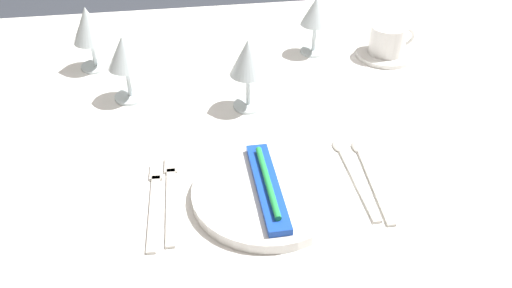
{
  "coord_description": "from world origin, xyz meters",
  "views": [
    {
      "loc": [
        -0.13,
        -0.89,
        1.33
      ],
      "look_at": [
        -0.01,
        -0.14,
        0.76
      ],
      "focal_mm": 37.85,
      "sensor_mm": 36.0,
      "label": 1
    }
  ],
  "objects_px": {
    "toothbrush_package": "(268,186)",
    "wine_glass_left": "(316,14)",
    "fork_inner": "(154,201)",
    "fork_outer": "(171,194)",
    "coffee_cup_left": "(388,39)",
    "wine_glass_right": "(124,56)",
    "wine_glass_centre": "(88,27)",
    "spoon_dessert": "(368,169)",
    "wine_glass_far": "(248,60)",
    "dinner_plate": "(267,193)",
    "spoon_soup": "(351,167)"
  },
  "relations": [
    {
      "from": "wine_glass_centre",
      "to": "spoon_dessert",
      "type": "bearing_deg",
      "value": -42.25
    },
    {
      "from": "wine_glass_right",
      "to": "toothbrush_package",
      "type": "bearing_deg",
      "value": -56.68
    },
    {
      "from": "wine_glass_far",
      "to": "toothbrush_package",
      "type": "bearing_deg",
      "value": -91.67
    },
    {
      "from": "spoon_soup",
      "to": "coffee_cup_left",
      "type": "relative_size",
      "value": 2.03
    },
    {
      "from": "toothbrush_package",
      "to": "spoon_dessert",
      "type": "distance_m",
      "value": 0.19
    },
    {
      "from": "dinner_plate",
      "to": "wine_glass_left",
      "type": "bearing_deg",
      "value": 68.31
    },
    {
      "from": "dinner_plate",
      "to": "wine_glass_centre",
      "type": "xyz_separation_m",
      "value": [
        -0.31,
        0.49,
        0.09
      ]
    },
    {
      "from": "dinner_plate",
      "to": "spoon_dessert",
      "type": "xyz_separation_m",
      "value": [
        0.18,
        0.04,
        -0.01
      ]
    },
    {
      "from": "wine_glass_centre",
      "to": "wine_glass_right",
      "type": "height_order",
      "value": "wine_glass_centre"
    },
    {
      "from": "dinner_plate",
      "to": "fork_inner",
      "type": "distance_m",
      "value": 0.18
    },
    {
      "from": "fork_outer",
      "to": "spoon_soup",
      "type": "bearing_deg",
      "value": 4.23
    },
    {
      "from": "toothbrush_package",
      "to": "spoon_soup",
      "type": "distance_m",
      "value": 0.16
    },
    {
      "from": "wine_glass_centre",
      "to": "wine_glass_far",
      "type": "xyz_separation_m",
      "value": [
        0.32,
        -0.22,
        0.01
      ]
    },
    {
      "from": "wine_glass_left",
      "to": "wine_glass_far",
      "type": "xyz_separation_m",
      "value": [
        -0.19,
        -0.21,
        0.01
      ]
    },
    {
      "from": "fork_inner",
      "to": "wine_glass_right",
      "type": "height_order",
      "value": "wine_glass_right"
    },
    {
      "from": "coffee_cup_left",
      "to": "wine_glass_right",
      "type": "distance_m",
      "value": 0.6
    },
    {
      "from": "fork_inner",
      "to": "toothbrush_package",
      "type": "bearing_deg",
      "value": -5.68
    },
    {
      "from": "spoon_dessert",
      "to": "wine_glass_right",
      "type": "relative_size",
      "value": 1.6
    },
    {
      "from": "fork_outer",
      "to": "spoon_dessert",
      "type": "distance_m",
      "value": 0.34
    },
    {
      "from": "fork_inner",
      "to": "coffee_cup_left",
      "type": "distance_m",
      "value": 0.69
    },
    {
      "from": "fork_inner",
      "to": "wine_glass_far",
      "type": "distance_m",
      "value": 0.33
    },
    {
      "from": "toothbrush_package",
      "to": "wine_glass_far",
      "type": "bearing_deg",
      "value": 88.33
    },
    {
      "from": "wine_glass_centre",
      "to": "wine_glass_right",
      "type": "bearing_deg",
      "value": -60.52
    },
    {
      "from": "spoon_dessert",
      "to": "wine_glass_right",
      "type": "height_order",
      "value": "wine_glass_right"
    },
    {
      "from": "spoon_soup",
      "to": "wine_glass_right",
      "type": "bearing_deg",
      "value": 142.45
    },
    {
      "from": "spoon_soup",
      "to": "wine_glass_left",
      "type": "bearing_deg",
      "value": 84.83
    },
    {
      "from": "toothbrush_package",
      "to": "wine_glass_left",
      "type": "distance_m",
      "value": 0.53
    },
    {
      "from": "fork_inner",
      "to": "fork_outer",
      "type": "bearing_deg",
      "value": 23.08
    },
    {
      "from": "toothbrush_package",
      "to": "fork_outer",
      "type": "relative_size",
      "value": 0.99
    },
    {
      "from": "toothbrush_package",
      "to": "wine_glass_left",
      "type": "bearing_deg",
      "value": 68.31
    },
    {
      "from": "toothbrush_package",
      "to": "wine_glass_centre",
      "type": "bearing_deg",
      "value": 122.22
    },
    {
      "from": "dinner_plate",
      "to": "fork_outer",
      "type": "xyz_separation_m",
      "value": [
        -0.15,
        0.03,
        -0.01
      ]
    },
    {
      "from": "wine_glass_centre",
      "to": "wine_glass_left",
      "type": "bearing_deg",
      "value": -0.23
    },
    {
      "from": "dinner_plate",
      "to": "fork_outer",
      "type": "height_order",
      "value": "dinner_plate"
    },
    {
      "from": "wine_glass_right",
      "to": "fork_inner",
      "type": "bearing_deg",
      "value": -81.82
    },
    {
      "from": "fork_inner",
      "to": "wine_glass_left",
      "type": "relative_size",
      "value": 1.5
    },
    {
      "from": "coffee_cup_left",
      "to": "wine_glass_right",
      "type": "xyz_separation_m",
      "value": [
        -0.59,
        -0.1,
        0.05
      ]
    },
    {
      "from": "wine_glass_centre",
      "to": "wine_glass_far",
      "type": "height_order",
      "value": "wine_glass_far"
    },
    {
      "from": "wine_glass_right",
      "to": "wine_glass_left",
      "type": "bearing_deg",
      "value": 18.76
    },
    {
      "from": "wine_glass_right",
      "to": "wine_glass_centre",
      "type": "bearing_deg",
      "value": 119.48
    },
    {
      "from": "spoon_soup",
      "to": "wine_glass_right",
      "type": "distance_m",
      "value": 0.49
    },
    {
      "from": "toothbrush_package",
      "to": "wine_glass_left",
      "type": "height_order",
      "value": "wine_glass_left"
    },
    {
      "from": "spoon_dessert",
      "to": "coffee_cup_left",
      "type": "distance_m",
      "value": 0.44
    },
    {
      "from": "fork_inner",
      "to": "spoon_soup",
      "type": "distance_m",
      "value": 0.34
    },
    {
      "from": "fork_outer",
      "to": "wine_glass_left",
      "type": "bearing_deg",
      "value": 52.85
    },
    {
      "from": "dinner_plate",
      "to": "wine_glass_far",
      "type": "height_order",
      "value": "wine_glass_far"
    },
    {
      "from": "dinner_plate",
      "to": "wine_glass_far",
      "type": "distance_m",
      "value": 0.29
    },
    {
      "from": "wine_glass_right",
      "to": "dinner_plate",
      "type": "bearing_deg",
      "value": -56.68
    },
    {
      "from": "spoon_dessert",
      "to": "coffee_cup_left",
      "type": "bearing_deg",
      "value": 66.38
    },
    {
      "from": "wine_glass_left",
      "to": "wine_glass_far",
      "type": "distance_m",
      "value": 0.28
    }
  ]
}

